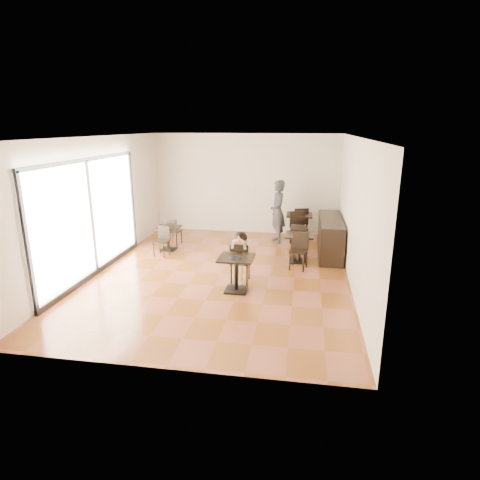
% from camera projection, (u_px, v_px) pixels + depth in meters
% --- Properties ---
extents(floor, '(6.00, 8.00, 0.01)m').
position_uv_depth(floor, '(221.00, 273.00, 9.67)').
color(floor, brown).
rests_on(floor, ground).
extents(ceiling, '(6.00, 8.00, 0.01)m').
position_uv_depth(ceiling, '(219.00, 137.00, 8.79)').
color(ceiling, silver).
rests_on(ceiling, floor).
extents(wall_back, '(6.00, 0.01, 3.20)m').
position_uv_depth(wall_back, '(246.00, 184.00, 13.03)').
color(wall_back, silver).
rests_on(wall_back, floor).
extents(wall_front, '(6.00, 0.01, 3.20)m').
position_uv_depth(wall_front, '(159.00, 266.00, 5.44)').
color(wall_front, silver).
rests_on(wall_front, floor).
extents(wall_left, '(0.01, 8.00, 3.20)m').
position_uv_depth(wall_left, '(99.00, 204.00, 9.70)').
color(wall_left, silver).
rests_on(wall_left, floor).
extents(wall_right, '(0.01, 8.00, 3.20)m').
position_uv_depth(wall_right, '(354.00, 213.00, 8.77)').
color(wall_right, silver).
rests_on(wall_right, floor).
extents(storefront_window, '(0.04, 4.50, 2.60)m').
position_uv_depth(storefront_window, '(91.00, 217.00, 9.28)').
color(storefront_window, white).
rests_on(storefront_window, floor).
extents(child_table, '(0.73, 0.73, 0.77)m').
position_uv_depth(child_table, '(236.00, 274.00, 8.55)').
color(child_table, black).
rests_on(child_table, floor).
extents(child_chair, '(0.42, 0.42, 0.93)m').
position_uv_depth(child_chair, '(240.00, 262.00, 9.05)').
color(child_chair, black).
rests_on(child_chair, floor).
extents(child, '(0.42, 0.58, 1.17)m').
position_uv_depth(child, '(240.00, 257.00, 9.02)').
color(child, slate).
rests_on(child, child_chair).
extents(plate, '(0.26, 0.26, 0.02)m').
position_uv_depth(plate, '(235.00, 258.00, 8.35)').
color(plate, black).
rests_on(plate, child_table).
extents(pizza_slice, '(0.27, 0.21, 0.06)m').
position_uv_depth(pizza_slice, '(239.00, 241.00, 8.72)').
color(pizza_slice, tan).
rests_on(pizza_slice, child).
extents(adult_patron, '(0.64, 0.79, 1.89)m').
position_uv_depth(adult_patron, '(278.00, 212.00, 12.03)').
color(adult_patron, '#333337').
rests_on(adult_patron, floor).
extents(cafe_table_mid, '(0.84, 0.84, 0.75)m').
position_uv_depth(cafe_table_mid, '(299.00, 248.00, 10.40)').
color(cafe_table_mid, black).
rests_on(cafe_table_mid, floor).
extents(cafe_table_left, '(0.75, 0.75, 0.67)m').
position_uv_depth(cafe_table_left, '(168.00, 238.00, 11.42)').
color(cafe_table_left, black).
rests_on(cafe_table_left, floor).
extents(cafe_table_back, '(0.98, 0.98, 0.82)m').
position_uv_depth(cafe_table_back, '(299.00, 227.00, 12.36)').
color(cafe_table_back, black).
rests_on(cafe_table_back, floor).
extents(chair_mid_a, '(0.48, 0.48, 0.90)m').
position_uv_depth(chair_mid_a, '(300.00, 239.00, 10.90)').
color(chair_mid_a, black).
rests_on(chair_mid_a, floor).
extents(chair_mid_b, '(0.48, 0.48, 0.90)m').
position_uv_depth(chair_mid_b, '(299.00, 252.00, 9.85)').
color(chair_mid_b, black).
rests_on(chair_mid_b, floor).
extents(chair_left_a, '(0.43, 0.43, 0.81)m').
position_uv_depth(chair_left_a, '(174.00, 231.00, 11.92)').
color(chair_left_a, black).
rests_on(chair_left_a, floor).
extents(chair_left_b, '(0.43, 0.43, 0.81)m').
position_uv_depth(chair_left_b, '(161.00, 241.00, 10.88)').
color(chair_left_b, black).
rests_on(chair_left_b, floor).
extents(chair_back_a, '(0.56, 0.56, 0.99)m').
position_uv_depth(chair_back_a, '(299.00, 223.00, 12.58)').
color(chair_back_a, black).
rests_on(chair_back_a, floor).
extents(chair_back_b, '(0.56, 0.56, 0.99)m').
position_uv_depth(chair_back_b, '(299.00, 229.00, 11.82)').
color(chair_back_b, black).
rests_on(chair_back_b, floor).
extents(service_counter, '(0.60, 2.40, 1.00)m').
position_uv_depth(service_counter, '(330.00, 236.00, 11.02)').
color(service_counter, black).
rests_on(service_counter, floor).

